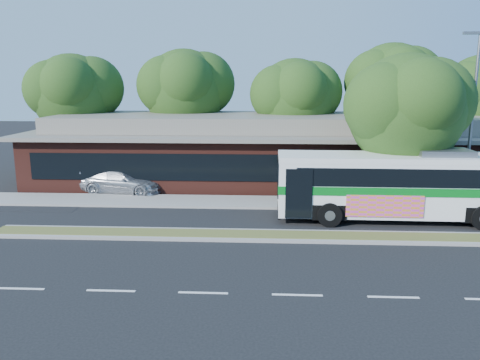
{
  "coord_description": "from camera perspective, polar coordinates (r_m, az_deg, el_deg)",
  "views": [
    {
      "loc": [
        -1.1,
        -18.81,
        6.62
      ],
      "look_at": [
        -2.24,
        3.12,
        2.0
      ],
      "focal_mm": 35.0,
      "sensor_mm": 36.0,
      "label": 1
    }
  ],
  "objects": [
    {
      "name": "plaza_building",
      "position": [
        32.13,
        4.91,
        3.81
      ],
      "size": [
        33.2,
        11.2,
        4.45
      ],
      "color": "#502119",
      "rests_on": "ground"
    },
    {
      "name": "tree_bg_d",
      "position": [
        36.24,
        18.59,
        10.96
      ],
      "size": [
        6.91,
        6.2,
        9.37
      ],
      "color": "black",
      "rests_on": "ground"
    },
    {
      "name": "sedan",
      "position": [
        29.18,
        -14.22,
        -0.13
      ],
      "size": [
        5.29,
        2.77,
        1.46
      ],
      "primitive_type": "imported",
      "rotation": [
        0.0,
        0.0,
        1.42
      ],
      "color": "#B7BABF",
      "rests_on": "ground"
    },
    {
      "name": "sidewalk",
      "position": [
        26.07,
        5.29,
        -2.74
      ],
      "size": [
        44.0,
        2.6,
        0.12
      ],
      "primitive_type": "cube",
      "color": "gray",
      "rests_on": "ground"
    },
    {
      "name": "median_strip",
      "position": [
        20.51,
        5.93,
        -6.79
      ],
      "size": [
        26.0,
        1.1,
        0.15
      ],
      "primitive_type": "cube",
      "color": "brown",
      "rests_on": "ground"
    },
    {
      "name": "tree_bg_a",
      "position": [
        36.53,
        -19.0,
        10.07
      ],
      "size": [
        6.47,
        5.8,
        8.63
      ],
      "color": "black",
      "rests_on": "ground"
    },
    {
      "name": "lamp_post",
      "position": [
        27.06,
        26.38,
        7.02
      ],
      "size": [
        0.93,
        0.18,
        9.07
      ],
      "color": "slate",
      "rests_on": "ground"
    },
    {
      "name": "parking_lot",
      "position": [
        34.04,
        -26.87,
        -0.62
      ],
      "size": [
        14.0,
        12.0,
        0.01
      ],
      "primitive_type": "cube",
      "color": "black",
      "rests_on": "ground"
    },
    {
      "name": "tree_bg_c",
      "position": [
        34.05,
        7.29,
        10.06
      ],
      "size": [
        6.24,
        5.6,
        8.26
      ],
      "color": "black",
      "rests_on": "ground"
    },
    {
      "name": "sidewalk_tree",
      "position": [
        25.42,
        20.38,
        8.2
      ],
      "size": [
        6.4,
        5.74,
        8.04
      ],
      "color": "black",
      "rests_on": "ground"
    },
    {
      "name": "tree_bg_b",
      "position": [
        35.38,
        -6.04,
        11.05
      ],
      "size": [
        6.69,
        6.0,
        9.0
      ],
      "color": "black",
      "rests_on": "ground"
    },
    {
      "name": "ground",
      "position": [
        19.97,
        6.01,
        -7.55
      ],
      "size": [
        120.0,
        120.0,
        0.0
      ],
      "primitive_type": "plane",
      "color": "black",
      "rests_on": "ground"
    },
    {
      "name": "transit_bus",
      "position": [
        23.86,
        19.9,
        -0.12
      ],
      "size": [
        12.54,
        3.08,
        3.5
      ],
      "rotation": [
        0.0,
        0.0,
        -0.01
      ],
      "color": "white",
      "rests_on": "ground"
    }
  ]
}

